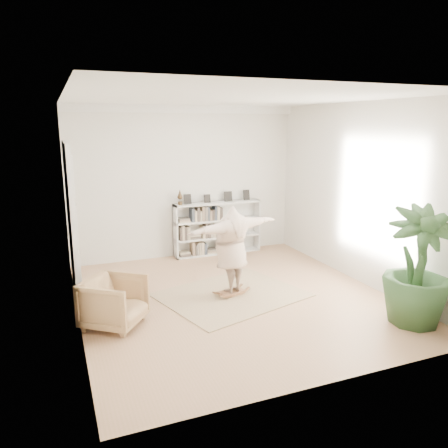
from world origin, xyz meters
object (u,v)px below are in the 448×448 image
bookshelf (217,229)px  person (232,247)px  armchair (114,302)px  houseplant (418,266)px  rocker_board (231,292)px

bookshelf → person: (-0.74, -2.70, 0.31)m
armchair → person: person is taller
bookshelf → person: person is taller
person → bookshelf: bearing=-121.5°
houseplant → rocker_board: bearing=136.6°
bookshelf → houseplant: size_ratio=1.14×
rocker_board → houseplant: bearing=-59.5°
bookshelf → houseplant: bearing=-72.3°
bookshelf → armchair: (-2.97, -3.18, -0.24)m
houseplant → person: bearing=136.6°
rocker_board → houseplant: size_ratio=0.28×
houseplant → armchair: bearing=159.5°
person → houseplant: (2.30, -2.18, 0.02)m
armchair → person: 2.34m
armchair → bookshelf: bearing=-5.8°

